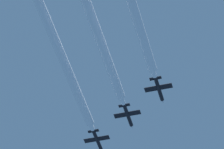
# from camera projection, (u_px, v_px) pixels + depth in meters

# --- Properties ---
(jet_lead) EXTENTS (7.34, 10.69, 2.57)m
(jet_lead) POSITION_uv_depth(u_px,v_px,m) (97.00, 140.00, 223.60)
(jet_lead) COLOR black
(jet_second_echelon) EXTENTS (7.34, 10.69, 2.57)m
(jet_second_echelon) POSITION_uv_depth(u_px,v_px,m) (128.00, 116.00, 214.14)
(jet_second_echelon) COLOR black
(jet_third_echelon) EXTENTS (7.34, 10.69, 2.57)m
(jet_third_echelon) POSITION_uv_depth(u_px,v_px,m) (159.00, 89.00, 205.18)
(jet_third_echelon) COLOR black
(smoke_trail_lead) EXTENTS (2.30, 71.25, 2.30)m
(smoke_trail_lead) POSITION_uv_depth(u_px,v_px,m) (54.00, 38.00, 195.88)
(smoke_trail_lead) COLOR white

